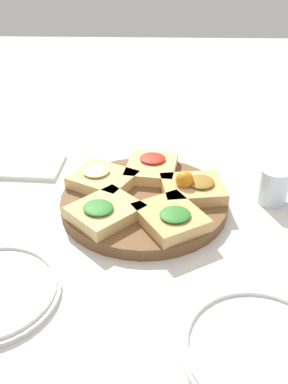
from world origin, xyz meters
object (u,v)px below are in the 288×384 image
serving_board (144,202)px  napkin_stack (32,166)px  plate_left (261,350)px  water_glass (274,186)px

serving_board → napkin_stack: bearing=-30.0°
plate_left → serving_board: bearing=-64.3°
serving_board → plate_left: 0.41m
napkin_stack → water_glass: bearing=166.6°
serving_board → water_glass: size_ratio=4.48×
water_glass → plate_left: bearing=76.2°
serving_board → plate_left: bearing=115.7°
serving_board → napkin_stack: size_ratio=2.43×
water_glass → serving_board: bearing=6.0°
water_glass → napkin_stack: water_glass is taller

